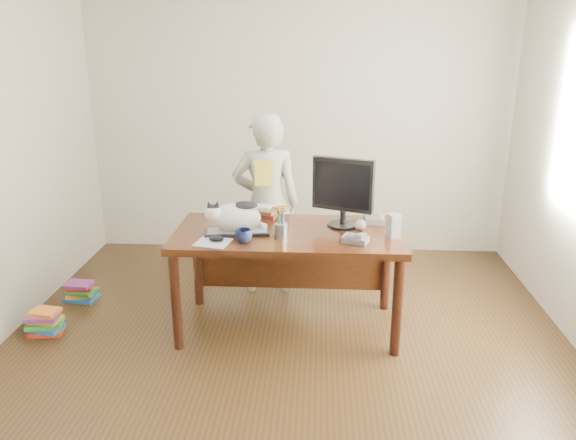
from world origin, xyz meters
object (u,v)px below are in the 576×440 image
at_px(pen_cup, 281,229).
at_px(speaker, 394,226).
at_px(monitor, 343,189).
at_px(person, 266,204).
at_px(book_stack, 263,212).
at_px(calculator, 374,219).
at_px(desk, 289,247).
at_px(coffee_mug, 244,236).
at_px(cat, 235,216).
at_px(keyboard, 237,232).
at_px(mouse, 216,239).
at_px(book_pile_b, 81,291).
at_px(book_pile_a, 45,322).
at_px(phone, 356,239).
at_px(baseball, 360,225).

distance_m(pen_cup, speaker, 0.76).
distance_m(monitor, person, 0.85).
bearing_deg(book_stack, calculator, 11.64).
xyz_separation_m(desk, pen_cup, (-0.04, -0.22, 0.21)).
bearing_deg(pen_cup, person, 102.52).
bearing_deg(book_stack, coffee_mug, -80.27).
height_order(cat, person, person).
xyz_separation_m(keyboard, mouse, (-0.11, -0.17, 0.01)).
distance_m(person, book_pile_b, 1.68).
bearing_deg(calculator, person, 153.52).
relative_size(pen_cup, book_pile_b, 0.91).
bearing_deg(book_pile_b, keyboard, -16.89).
height_order(book_stack, person, person).
xyz_separation_m(pen_cup, mouse, (-0.43, -0.10, -0.04)).
height_order(desk, mouse, mouse).
distance_m(monitor, pen_cup, 0.54).
xyz_separation_m(desk, book_pile_a, (-1.75, -0.28, -0.51)).
relative_size(keyboard, book_pile_b, 1.78).
bearing_deg(phone, desk, 170.63).
bearing_deg(book_stack, pen_cup, -53.00).
height_order(speaker, calculator, speaker).
bearing_deg(person, book_pile_b, 4.56).
distance_m(coffee_mug, phone, 0.75).
xyz_separation_m(cat, book_stack, (0.15, 0.40, -0.09)).
relative_size(baseball, calculator, 0.43).
bearing_deg(book_stack, person, 108.13).
relative_size(desk, speaker, 9.82).
height_order(coffee_mug, baseball, coffee_mug).
bearing_deg(baseball, pen_cup, -160.50).
relative_size(pen_cup, book_stack, 0.90).
relative_size(cat, person, 0.29).
bearing_deg(speaker, book_stack, 135.34).
relative_size(cat, book_stack, 1.66).
bearing_deg(book_pile_a, monitor, 8.52).
xyz_separation_m(mouse, coffee_mug, (0.18, 0.00, 0.02)).
bearing_deg(phone, book_stack, 163.49).
bearing_deg(coffee_mug, baseball, 20.12).
relative_size(desk, book_pile_a, 5.92).
relative_size(keyboard, pen_cup, 1.95).
distance_m(book_pile_a, book_pile_b, 0.55).
distance_m(monitor, book_stack, 0.67).
distance_m(keyboard, cat, 0.11).
xyz_separation_m(cat, calculator, (0.98, 0.32, -0.10)).
xyz_separation_m(speaker, person, (-0.94, 0.74, -0.08)).
relative_size(cat, calculator, 2.42).
xyz_separation_m(speaker, book_stack, (-0.93, 0.41, -0.04)).
bearing_deg(desk, baseball, -3.02).
relative_size(coffee_mug, person, 0.08).
height_order(cat, monitor, monitor).
distance_m(cat, calculator, 1.04).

